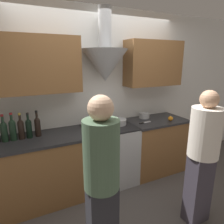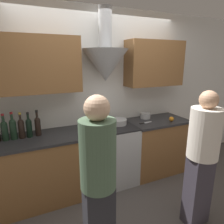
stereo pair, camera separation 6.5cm
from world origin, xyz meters
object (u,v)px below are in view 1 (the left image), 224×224
(orange_fruit, at_px, (171,119))
(person_foreground_right, at_px, (203,153))
(person_foreground_left, at_px, (102,178))
(wine_bottle_3, at_px, (13,129))
(mixing_bowl, at_px, (118,122))
(wine_bottle_6, at_px, (38,126))
(wine_bottle_2, at_px, (4,131))
(wine_bottle_5, at_px, (29,128))
(saucepan, at_px, (144,115))
(stove_range, at_px, (109,155))
(wine_bottle_4, at_px, (21,128))
(stock_pot, at_px, (98,124))

(orange_fruit, xyz_separation_m, person_foreground_right, (-0.42, -0.99, -0.08))
(person_foreground_left, bearing_deg, wine_bottle_3, 118.78)
(mixing_bowl, height_order, orange_fruit, mixing_bowl)
(wine_bottle_6, bearing_deg, wine_bottle_2, -177.85)
(wine_bottle_5, bearing_deg, saucepan, 3.18)
(wine_bottle_5, xyz_separation_m, saucepan, (1.81, 0.10, -0.09))
(stove_range, bearing_deg, wine_bottle_6, 175.49)
(wine_bottle_5, bearing_deg, wine_bottle_4, 178.45)
(orange_fruit, height_order, person_foreground_left, person_foreground_left)
(wine_bottle_5, distance_m, saucepan, 1.82)
(orange_fruit, relative_size, person_foreground_right, 0.05)
(wine_bottle_3, distance_m, stock_pot, 1.09)
(stove_range, relative_size, saucepan, 5.27)
(person_foreground_right, bearing_deg, wine_bottle_4, 145.58)
(wine_bottle_3, height_order, wine_bottle_5, wine_bottle_3)
(wine_bottle_4, bearing_deg, stove_range, -2.91)
(mixing_bowl, relative_size, saucepan, 1.57)
(person_foreground_left, bearing_deg, wine_bottle_6, 107.03)
(wine_bottle_2, distance_m, wine_bottle_6, 0.38)
(wine_bottle_4, bearing_deg, person_foreground_right, -34.42)
(stove_range, xyz_separation_m, orange_fruit, (1.02, -0.16, 0.49))
(wine_bottle_5, relative_size, wine_bottle_6, 0.97)
(wine_bottle_6, distance_m, saucepan, 1.71)
(stove_range, distance_m, wine_bottle_2, 1.48)
(stock_pot, bearing_deg, wine_bottle_3, 176.30)
(wine_bottle_4, height_order, wine_bottle_5, wine_bottle_4)
(stove_range, distance_m, saucepan, 0.90)
(stock_pot, relative_size, person_foreground_left, 0.16)
(wine_bottle_3, xyz_separation_m, wine_bottle_4, (0.09, -0.00, -0.01))
(stock_pot, xyz_separation_m, mixing_bowl, (0.34, 0.07, -0.03))
(wine_bottle_5, distance_m, wine_bottle_6, 0.11)
(stock_pot, relative_size, mixing_bowl, 0.98)
(wine_bottle_6, bearing_deg, wine_bottle_5, -169.42)
(person_foreground_left, relative_size, person_foreground_right, 1.03)
(mixing_bowl, distance_m, saucepan, 0.57)
(stove_range, bearing_deg, wine_bottle_4, 177.09)
(stove_range, height_order, wine_bottle_6, wine_bottle_6)
(saucepan, bearing_deg, stock_pot, -169.50)
(orange_fruit, bearing_deg, person_foreground_right, -113.02)
(wine_bottle_2, xyz_separation_m, orange_fruit, (2.37, -0.22, -0.10))
(stock_pot, bearing_deg, wine_bottle_5, 175.80)
(wine_bottle_4, distance_m, wine_bottle_6, 0.20)
(stove_range, xyz_separation_m, wine_bottle_5, (-1.08, 0.06, 0.58))
(person_foreground_right, bearing_deg, stock_pot, 123.98)
(stock_pot, xyz_separation_m, person_foreground_right, (0.77, -1.14, -0.11))
(stock_pot, relative_size, saucepan, 1.54)
(wine_bottle_2, bearing_deg, stove_range, -2.64)
(wine_bottle_3, height_order, person_foreground_right, person_foreground_right)
(wine_bottle_6, xyz_separation_m, orange_fruit, (1.99, -0.24, -0.10))
(stock_pot, distance_m, mixing_bowl, 0.35)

